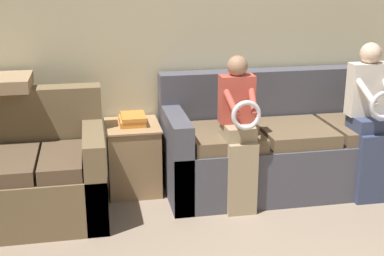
{
  "coord_description": "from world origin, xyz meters",
  "views": [
    {
      "loc": [
        -1.23,
        -2.01,
        1.92
      ],
      "look_at": [
        -0.53,
        1.56,
        0.77
      ],
      "focal_mm": 50.0,
      "sensor_mm": 36.0,
      "label": 1
    }
  ],
  "objects_px": {
    "couch_side": "(20,175)",
    "child_right_seated": "(370,116)",
    "couch_main": "(287,146)",
    "child_left_seated": "(239,127)",
    "side_shelf": "(133,156)",
    "throw_pillow": "(1,83)",
    "book_stack": "(133,119)"
  },
  "relations": [
    {
      "from": "couch_side",
      "to": "child_right_seated",
      "type": "height_order",
      "value": "child_right_seated"
    },
    {
      "from": "couch_main",
      "to": "child_left_seated",
      "type": "relative_size",
      "value": 1.77
    },
    {
      "from": "child_left_seated",
      "to": "couch_main",
      "type": "bearing_deg",
      "value": 33.8
    },
    {
      "from": "side_shelf",
      "to": "couch_main",
      "type": "bearing_deg",
      "value": -6.21
    },
    {
      "from": "couch_side",
      "to": "throw_pillow",
      "type": "distance_m",
      "value": 0.74
    },
    {
      "from": "couch_side",
      "to": "throw_pillow",
      "type": "xyz_separation_m",
      "value": [
        -0.11,
        0.31,
        0.67
      ]
    },
    {
      "from": "couch_side",
      "to": "side_shelf",
      "type": "bearing_deg",
      "value": 19.16
    },
    {
      "from": "couch_side",
      "to": "child_right_seated",
      "type": "bearing_deg",
      "value": -3.98
    },
    {
      "from": "book_stack",
      "to": "couch_side",
      "type": "bearing_deg",
      "value": -160.38
    },
    {
      "from": "book_stack",
      "to": "throw_pillow",
      "type": "height_order",
      "value": "throw_pillow"
    },
    {
      "from": "couch_main",
      "to": "side_shelf",
      "type": "height_order",
      "value": "couch_main"
    },
    {
      "from": "child_right_seated",
      "to": "side_shelf",
      "type": "distance_m",
      "value": 2.01
    },
    {
      "from": "couch_main",
      "to": "throw_pillow",
      "type": "relative_size",
      "value": 4.72
    },
    {
      "from": "child_left_seated",
      "to": "throw_pillow",
      "type": "height_order",
      "value": "child_left_seated"
    },
    {
      "from": "child_right_seated",
      "to": "throw_pillow",
      "type": "relative_size",
      "value": 2.81
    },
    {
      "from": "couch_main",
      "to": "couch_side",
      "type": "bearing_deg",
      "value": -175.71
    },
    {
      "from": "couch_side",
      "to": "side_shelf",
      "type": "height_order",
      "value": "couch_side"
    },
    {
      "from": "throw_pillow",
      "to": "couch_main",
      "type": "bearing_deg",
      "value": -3.36
    },
    {
      "from": "child_left_seated",
      "to": "child_right_seated",
      "type": "height_order",
      "value": "child_right_seated"
    },
    {
      "from": "couch_main",
      "to": "throw_pillow",
      "type": "xyz_separation_m",
      "value": [
        -2.36,
        0.14,
        0.64
      ]
    },
    {
      "from": "couch_side",
      "to": "book_stack",
      "type": "xyz_separation_m",
      "value": [
        0.91,
        0.33,
        0.3
      ]
    },
    {
      "from": "throw_pillow",
      "to": "book_stack",
      "type": "bearing_deg",
      "value": 1.01
    },
    {
      "from": "couch_main",
      "to": "book_stack",
      "type": "relative_size",
      "value": 7.64
    },
    {
      "from": "couch_main",
      "to": "child_right_seated",
      "type": "height_order",
      "value": "child_right_seated"
    },
    {
      "from": "child_right_seated",
      "to": "couch_main",
      "type": "bearing_deg",
      "value": 146.64
    },
    {
      "from": "child_right_seated",
      "to": "side_shelf",
      "type": "bearing_deg",
      "value": 164.94
    },
    {
      "from": "couch_side",
      "to": "child_left_seated",
      "type": "bearing_deg",
      "value": -6.77
    },
    {
      "from": "book_stack",
      "to": "throw_pillow",
      "type": "xyz_separation_m",
      "value": [
        -1.03,
        -0.02,
        0.36
      ]
    },
    {
      "from": "couch_side",
      "to": "book_stack",
      "type": "distance_m",
      "value": 1.01
    },
    {
      "from": "child_left_seated",
      "to": "book_stack",
      "type": "distance_m",
      "value": 0.95
    },
    {
      "from": "child_left_seated",
      "to": "child_right_seated",
      "type": "bearing_deg",
      "value": 0.32
    },
    {
      "from": "couch_side",
      "to": "side_shelf",
      "type": "distance_m",
      "value": 0.96
    }
  ]
}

